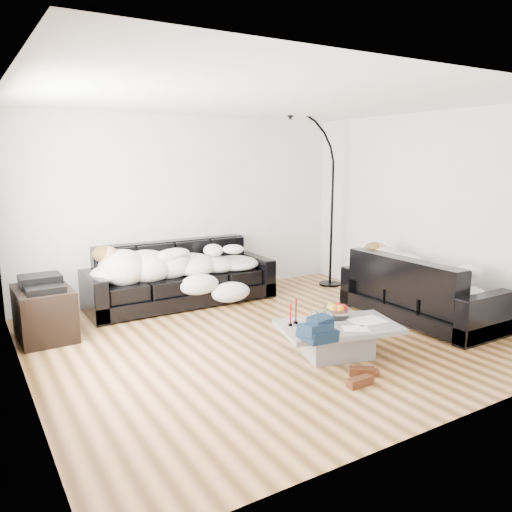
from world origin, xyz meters
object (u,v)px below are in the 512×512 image
candle_left (291,315)px  wine_glass_c (329,319)px  sofa_back (181,274)px  coffee_table (338,341)px  shoes (361,377)px  av_cabinet (44,313)px  wine_glass_b (315,320)px  sleeper_back (182,259)px  wine_glass_a (314,318)px  sleeper_right (421,270)px  floor_lamp (332,211)px  stereo (42,283)px  candle_right (296,311)px  sofa_right (420,287)px  fruit_bowl (337,310)px

candle_left → wine_glass_c: bearing=-37.0°
sofa_back → candle_left: (0.17, -2.39, 0.04)m
coffee_table → shoes: coffee_table is taller
shoes → av_cabinet: size_ratio=0.48×
sofa_back → wine_glass_b: bearing=-82.6°
sofa_back → sleeper_back: sleeper_back is taller
wine_glass_a → wine_glass_c: (0.10, -0.11, 0.00)m
sleeper_right → floor_lamp: bearing=-4.2°
av_cabinet → stereo: size_ratio=1.90×
candle_left → stereo: bearing=136.3°
shoes → wine_glass_b: bearing=110.7°
coffee_table → av_cabinet: av_cabinet is taller
sleeper_right → av_cabinet: sleeper_right is taller
floor_lamp → candle_right: bearing=-126.5°
sofa_right → av_cabinet: size_ratio=2.40×
sleeper_right → shoes: 2.20m
wine_glass_b → candle_right: (-0.08, 0.22, 0.05)m
fruit_bowl → sleeper_right: bearing=8.6°
wine_glass_b → candle_right: 0.23m
fruit_bowl → floor_lamp: size_ratio=0.11×
coffee_table → fruit_bowl: 0.35m
sleeper_back → wine_glass_c: sleeper_back is taller
sofa_right → floor_lamp: size_ratio=0.85×
fruit_bowl → candle_right: 0.49m
wine_glass_a → floor_lamp: (2.06, 2.24, 0.76)m
sleeper_right → av_cabinet: 4.51m
wine_glass_a → candle_right: bearing=129.1°
wine_glass_a → wine_glass_c: size_ratio=0.97×
stereo → av_cabinet: bearing=0.0°
wine_glass_b → sleeper_back: bearing=97.6°
sleeper_back → floor_lamp: (2.44, -0.22, 0.55)m
fruit_bowl → coffee_table: bearing=-124.5°
floor_lamp → fruit_bowl: bearing=-118.5°
fruit_bowl → av_cabinet: 3.26m
sleeper_back → candle_right: size_ratio=8.46×
av_cabinet → sleeper_back: bearing=10.8°
coffee_table → av_cabinet: 3.28m
candle_left → shoes: bearing=-72.4°
coffee_table → candle_left: size_ratio=5.30×
sofa_back → shoes: bearing=-82.5°
coffee_table → av_cabinet: bearing=138.9°
sofa_right → candle_left: 2.14m
wine_glass_c → candle_left: 0.39m
fruit_bowl → stereo: stereo is taller
candle_left → candle_right: candle_right is taller
sleeper_back → wine_glass_a: bearing=-81.2°
sleeper_back → wine_glass_c: size_ratio=13.76×
sofa_back → sleeper_right: sofa_back is taller
candle_left → fruit_bowl: bearing=-2.9°
av_cabinet → sleeper_right: bearing=-24.1°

